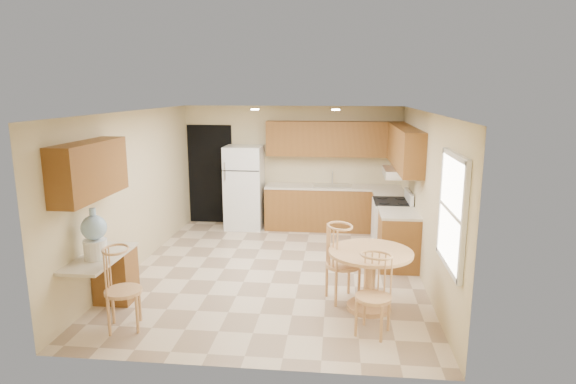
# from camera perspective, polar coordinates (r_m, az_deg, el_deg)

# --- Properties ---
(floor) EXTENTS (5.50, 5.50, 0.00)m
(floor) POSITION_cam_1_polar(r_m,az_deg,el_deg) (7.75, -1.53, -9.30)
(floor) COLOR beige
(floor) RESTS_ON ground
(ceiling) EXTENTS (4.50, 5.50, 0.02)m
(ceiling) POSITION_cam_1_polar(r_m,az_deg,el_deg) (7.23, -1.64, 9.50)
(ceiling) COLOR white
(ceiling) RESTS_ON wall_back
(wall_back) EXTENTS (4.50, 0.02, 2.50)m
(wall_back) POSITION_cam_1_polar(r_m,az_deg,el_deg) (10.08, 0.47, 3.06)
(wall_back) COLOR #CEBA8B
(wall_back) RESTS_ON floor
(wall_front) EXTENTS (4.50, 0.02, 2.50)m
(wall_front) POSITION_cam_1_polar(r_m,az_deg,el_deg) (4.77, -5.95, -7.20)
(wall_front) COLOR #CEBA8B
(wall_front) RESTS_ON floor
(wall_left) EXTENTS (0.02, 5.50, 2.50)m
(wall_left) POSITION_cam_1_polar(r_m,az_deg,el_deg) (8.00, -17.78, 0.13)
(wall_left) COLOR #CEBA8B
(wall_left) RESTS_ON floor
(wall_right) EXTENTS (0.02, 5.50, 2.50)m
(wall_right) POSITION_cam_1_polar(r_m,az_deg,el_deg) (7.44, 15.86, -0.61)
(wall_right) COLOR #CEBA8B
(wall_right) RESTS_ON floor
(doorway) EXTENTS (0.90, 0.02, 2.10)m
(doorway) POSITION_cam_1_polar(r_m,az_deg,el_deg) (10.41, -9.18, 2.08)
(doorway) COLOR black
(doorway) RESTS_ON floor
(base_cab_back) EXTENTS (2.75, 0.60, 0.87)m
(base_cab_back) POSITION_cam_1_polar(r_m,az_deg,el_deg) (9.90, 5.35, -1.97)
(base_cab_back) COLOR brown
(base_cab_back) RESTS_ON floor
(counter_back) EXTENTS (2.75, 0.63, 0.04)m
(counter_back) POSITION_cam_1_polar(r_m,az_deg,el_deg) (9.80, 5.40, 0.61)
(counter_back) COLOR beige
(counter_back) RESTS_ON base_cab_back
(base_cab_right_a) EXTENTS (0.60, 0.59, 0.87)m
(base_cab_right_a) POSITION_cam_1_polar(r_m,az_deg,el_deg) (9.37, 11.89, -2.98)
(base_cab_right_a) COLOR brown
(base_cab_right_a) RESTS_ON floor
(counter_right_a) EXTENTS (0.63, 0.59, 0.04)m
(counter_right_a) POSITION_cam_1_polar(r_m,az_deg,el_deg) (9.27, 12.01, -0.26)
(counter_right_a) COLOR beige
(counter_right_a) RESTS_ON base_cab_right_a
(base_cab_right_b) EXTENTS (0.60, 0.80, 0.87)m
(base_cab_right_b) POSITION_cam_1_polar(r_m,az_deg,el_deg) (7.99, 12.92, -5.66)
(base_cab_right_b) COLOR brown
(base_cab_right_b) RESTS_ON floor
(counter_right_b) EXTENTS (0.63, 0.80, 0.04)m
(counter_right_b) POSITION_cam_1_polar(r_m,az_deg,el_deg) (7.86, 13.08, -2.49)
(counter_right_b) COLOR beige
(counter_right_b) RESTS_ON base_cab_right_b
(upper_cab_back) EXTENTS (2.75, 0.33, 0.70)m
(upper_cab_back) POSITION_cam_1_polar(r_m,az_deg,el_deg) (9.79, 5.52, 6.28)
(upper_cab_back) COLOR brown
(upper_cab_back) RESTS_ON wall_back
(upper_cab_right) EXTENTS (0.33, 2.42, 0.70)m
(upper_cab_right) POSITION_cam_1_polar(r_m,az_deg,el_deg) (8.50, 13.64, 5.14)
(upper_cab_right) COLOR brown
(upper_cab_right) RESTS_ON wall_right
(upper_cab_left) EXTENTS (0.33, 1.40, 0.70)m
(upper_cab_left) POSITION_cam_1_polar(r_m,az_deg,el_deg) (6.41, -22.45, 2.43)
(upper_cab_left) COLOR brown
(upper_cab_left) RESTS_ON wall_left
(sink) EXTENTS (0.78, 0.44, 0.01)m
(sink) POSITION_cam_1_polar(r_m,az_deg,el_deg) (9.79, 5.25, 0.74)
(sink) COLOR silver
(sink) RESTS_ON counter_back
(range_hood) EXTENTS (0.50, 0.76, 0.14)m
(range_hood) POSITION_cam_1_polar(r_m,az_deg,el_deg) (8.52, 12.96, 2.26)
(range_hood) COLOR silver
(range_hood) RESTS_ON upper_cab_right
(desk_pedestal) EXTENTS (0.48, 0.42, 0.72)m
(desk_pedestal) POSITION_cam_1_polar(r_m,az_deg,el_deg) (6.99, -19.75, -9.31)
(desk_pedestal) COLOR brown
(desk_pedestal) RESTS_ON floor
(desk_top) EXTENTS (0.50, 1.20, 0.04)m
(desk_top) POSITION_cam_1_polar(r_m,az_deg,el_deg) (6.54, -21.43, -7.27)
(desk_top) COLOR beige
(desk_top) RESTS_ON desk_pedestal
(window) EXTENTS (0.06, 1.12, 1.30)m
(window) POSITION_cam_1_polar(r_m,az_deg,el_deg) (5.61, 18.92, -2.21)
(window) COLOR white
(window) RESTS_ON wall_right
(can_light_a) EXTENTS (0.14, 0.14, 0.02)m
(can_light_a) POSITION_cam_1_polar(r_m,az_deg,el_deg) (8.49, -3.95, 9.74)
(can_light_a) COLOR white
(can_light_a) RESTS_ON ceiling
(can_light_b) EXTENTS (0.14, 0.14, 0.02)m
(can_light_b) POSITION_cam_1_polar(r_m,az_deg,el_deg) (8.36, 5.68, 9.68)
(can_light_b) COLOR white
(can_light_b) RESTS_ON ceiling
(refrigerator) EXTENTS (0.75, 0.73, 1.70)m
(refrigerator) POSITION_cam_1_polar(r_m,az_deg,el_deg) (9.94, -5.19, 0.56)
(refrigerator) COLOR white
(refrigerator) RESTS_ON floor
(stove) EXTENTS (0.65, 0.76, 1.09)m
(stove) POSITION_cam_1_polar(r_m,az_deg,el_deg) (8.72, 12.17, -3.89)
(stove) COLOR white
(stove) RESTS_ON floor
(dining_table) EXTENTS (1.08, 1.08, 0.80)m
(dining_table) POSITION_cam_1_polar(r_m,az_deg,el_deg) (6.38, 9.70, -9.25)
(dining_table) COLOR tan
(dining_table) RESTS_ON floor
(chair_table_a) EXTENTS (0.47, 0.60, 1.05)m
(chair_table_a) POSITION_cam_1_polar(r_m,az_deg,el_deg) (6.46, 6.57, -7.73)
(chair_table_a) COLOR tan
(chair_table_a) RESTS_ON floor
(chair_table_b) EXTENTS (0.42, 0.46, 0.95)m
(chair_table_b) POSITION_cam_1_polar(r_m,az_deg,el_deg) (5.67, 10.19, -11.40)
(chair_table_b) COLOR tan
(chair_table_b) RESTS_ON floor
(chair_desk) EXTENTS (0.44, 0.57, 1.00)m
(chair_desk) POSITION_cam_1_polar(r_m,az_deg,el_deg) (6.02, -19.41, -10.21)
(chair_desk) COLOR tan
(chair_desk) RESTS_ON floor
(water_crock) EXTENTS (0.31, 0.31, 0.64)m
(water_crock) POSITION_cam_1_polar(r_m,az_deg,el_deg) (6.39, -21.95, -4.86)
(water_crock) COLOR white
(water_crock) RESTS_ON desk_top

